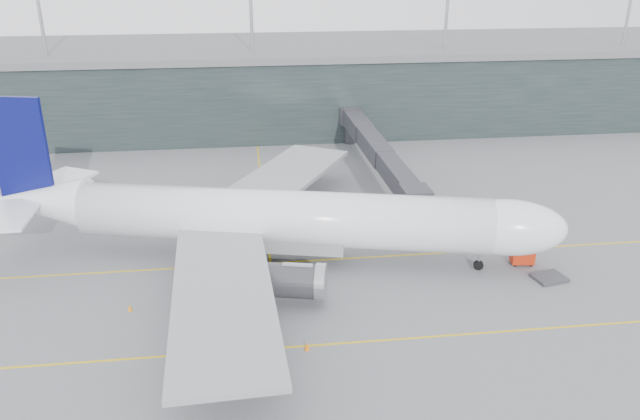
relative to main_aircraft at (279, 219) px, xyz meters
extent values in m
plane|color=#55555A|center=(-6.16, 3.26, -4.93)|extent=(320.00, 320.00, 0.00)
cube|color=gold|center=(-6.16, -0.74, -4.92)|extent=(160.00, 0.25, 0.02)
cube|color=gold|center=(-6.16, -16.74, -4.92)|extent=(160.00, 0.25, 0.02)
cube|color=gold|center=(-1.16, 23.26, -4.92)|extent=(0.25, 60.00, 0.02)
cube|color=black|center=(-6.16, 61.26, 2.07)|extent=(240.00, 35.00, 14.00)
cube|color=#5B5E60|center=(-6.16, 61.26, 9.67)|extent=(240.00, 36.00, 1.20)
cylinder|color=#9E9EA3|center=(-36.16, 51.26, 17.07)|extent=(0.60, 0.60, 14.00)
cylinder|color=#9E9EA3|center=(-1.16, 51.26, 17.07)|extent=(0.60, 0.60, 14.00)
cylinder|color=#9E9EA3|center=(33.84, 51.26, 17.07)|extent=(0.60, 0.60, 14.00)
cylinder|color=#9E9EA3|center=(68.84, 51.26, 17.07)|extent=(0.60, 0.60, 14.00)
cylinder|color=white|center=(0.43, -0.10, 0.16)|extent=(44.35, 16.10, 5.95)
ellipsoid|color=white|center=(23.31, -5.59, 0.16)|extent=(13.55, 8.71, 5.95)
cone|color=white|center=(-26.18, 6.28, 0.83)|extent=(11.61, 8.02, 5.72)
cube|color=gray|center=(-0.50, 0.12, -2.15)|extent=(16.06, 8.25, 1.92)
cube|color=black|center=(26.86, -6.44, 1.12)|extent=(2.73, 3.29, 0.77)
cube|color=gray|center=(-5.84, -13.91, -0.80)|extent=(9.85, 28.20, 0.53)
cylinder|color=#37383C|center=(0.17, -9.42, -2.43)|extent=(7.32, 4.84, 3.36)
cube|color=gray|center=(1.10, 15.04, -0.80)|extent=(21.23, 28.50, 0.53)
cylinder|color=#37383C|center=(4.43, 8.32, -2.43)|extent=(7.32, 4.84, 3.36)
cube|color=#090D50|center=(-27.58, 6.62, 6.88)|extent=(6.18, 1.92, 11.52)
cube|color=white|center=(-28.35, 1.37, 1.31)|extent=(5.51, 8.78, 0.34)
cube|color=white|center=(-25.88, 11.64, 1.31)|extent=(8.77, 10.12, 0.34)
cylinder|color=black|center=(20.98, -5.03, -4.40)|extent=(1.12, 0.62, 1.06)
cylinder|color=#9E9EA3|center=(20.98, -5.03, -3.68)|extent=(0.29, 0.29, 2.50)
cylinder|color=black|center=(-4.38, -3.69, -4.31)|extent=(1.33, 0.76, 1.25)
cylinder|color=black|center=(-2.23, 5.27, -4.31)|extent=(1.33, 0.76, 1.25)
cube|color=#2F2F35|center=(16.06, 3.43, 0.10)|extent=(3.29, 3.69, 2.82)
cube|color=#2F2F35|center=(15.89, 11.78, 0.10)|extent=(2.77, 13.14, 2.52)
cube|color=#2F2F35|center=(15.64, 24.87, 0.10)|extent=(3.03, 13.14, 2.62)
cube|color=#2F2F35|center=(15.38, 37.95, 0.10)|extent=(3.28, 13.15, 2.72)
cylinder|color=#9E9EA3|center=(15.88, 12.49, -3.02)|extent=(0.50, 0.50, 3.83)
cube|color=#37383C|center=(15.88, 12.49, -4.58)|extent=(2.04, 1.55, 0.70)
cylinder|color=#2F2F35|center=(16.06, 43.76, 0.10)|extent=(4.03, 4.03, 3.02)
cylinder|color=#2F2F35|center=(16.06, 43.76, -3.12)|extent=(1.81, 1.81, 3.62)
cube|color=red|center=(26.15, -4.40, -4.00)|extent=(2.57, 1.80, 1.42)
cylinder|color=black|center=(25.22, -4.83, -4.71)|extent=(0.45, 0.21, 0.44)
cylinder|color=black|center=(26.95, -5.04, -4.71)|extent=(0.45, 0.21, 0.44)
cylinder|color=black|center=(25.35, -3.75, -4.71)|extent=(0.45, 0.21, 0.44)
cylinder|color=black|center=(27.08, -3.96, -4.71)|extent=(0.45, 0.21, 0.44)
cube|color=#353539|center=(27.58, -8.05, -4.74)|extent=(3.67, 3.17, 0.32)
cube|color=#37383C|center=(-9.74, 13.15, -4.78)|extent=(2.38, 2.12, 0.20)
cube|color=#A5A9B1|center=(-9.74, 13.15, -3.88)|extent=(1.97, 1.91, 1.50)
cube|color=navy|center=(-9.74, 13.15, -3.11)|extent=(2.04, 1.97, 0.08)
cube|color=#37383C|center=(-9.20, 15.25, -4.80)|extent=(1.76, 1.41, 0.18)
cube|color=#B3B7C0|center=(-9.20, 15.25, -4.01)|extent=(1.41, 1.32, 1.32)
cube|color=navy|center=(-9.20, 15.25, -3.33)|extent=(1.45, 1.36, 0.07)
cube|color=#37383C|center=(-4.64, 12.70, -4.77)|extent=(2.29, 1.90, 0.21)
cube|color=#AAAFB6|center=(-4.64, 12.70, -3.81)|extent=(1.85, 1.76, 1.60)
cube|color=navy|center=(-4.64, 12.70, -2.98)|extent=(1.91, 1.81, 0.09)
cone|color=#D9570C|center=(26.06, -1.45, -4.62)|extent=(0.39, 0.39, 0.61)
cone|color=orange|center=(1.15, -17.30, -4.55)|extent=(0.48, 0.48, 0.77)
cone|color=red|center=(0.70, 15.64, -4.55)|extent=(0.48, 0.48, 0.77)
cone|color=orange|center=(-14.94, -8.91, -4.59)|extent=(0.43, 0.43, 0.68)
camera|label=1|loc=(-3.31, -61.93, 26.82)|focal=35.00mm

